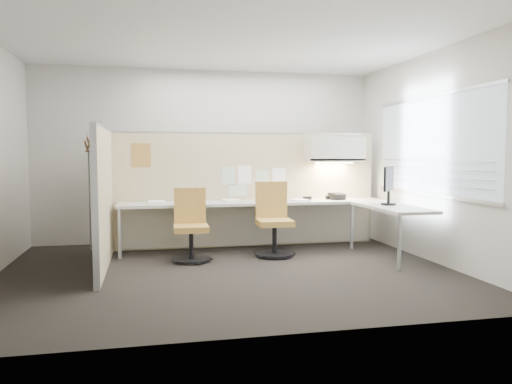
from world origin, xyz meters
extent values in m
cube|color=black|center=(0.00, 0.00, -0.01)|extent=(5.50, 4.50, 0.01)
cube|color=white|center=(0.00, 0.00, 2.80)|extent=(5.50, 4.50, 0.01)
cube|color=beige|center=(0.00, 2.25, 1.40)|extent=(5.50, 0.02, 2.80)
cube|color=beige|center=(0.00, -2.25, 1.40)|extent=(5.50, 0.02, 2.80)
cube|color=beige|center=(2.75, 0.00, 1.40)|extent=(0.02, 4.50, 2.80)
cube|color=#98A4B1|center=(2.73, 0.00, 1.55)|extent=(0.01, 2.80, 1.30)
cube|color=#C9BA8B|center=(0.55, 1.60, 0.88)|extent=(4.10, 0.06, 1.75)
cube|color=#C9BA8B|center=(-1.50, 0.50, 0.88)|extent=(0.06, 2.20, 1.75)
cube|color=beige|center=(0.60, 1.27, 0.71)|extent=(4.00, 0.60, 0.04)
cube|color=beige|center=(2.30, 0.23, 0.71)|extent=(0.60, 1.47, 0.04)
cube|color=beige|center=(0.60, 1.54, 0.34)|extent=(3.90, 0.02, 0.64)
cylinder|color=#A5A8AA|center=(-1.35, 1.02, 0.34)|extent=(0.05, 0.05, 0.69)
cylinder|color=#A5A8AA|center=(2.05, -0.45, 0.34)|extent=(0.05, 0.05, 0.69)
cylinder|color=#A5A8AA|center=(2.05, 1.02, 0.34)|extent=(0.05, 0.05, 0.69)
cube|color=beige|center=(1.90, 1.39, 1.51)|extent=(0.90, 0.36, 0.38)
cube|color=#FFEABF|center=(1.90, 1.39, 1.30)|extent=(0.60, 0.06, 0.02)
cube|color=#8CBF8C|center=(0.25, 1.57, 1.10)|extent=(0.21, 0.00, 0.28)
cube|color=white|center=(0.50, 1.57, 1.12)|extent=(0.21, 0.00, 0.28)
cube|color=#8CBF8C|center=(0.78, 1.57, 1.05)|extent=(0.21, 0.00, 0.28)
cube|color=white|center=(1.05, 1.57, 1.08)|extent=(0.21, 0.00, 0.28)
cube|color=#8CBF8C|center=(0.40, 1.57, 0.88)|extent=(0.28, 0.00, 0.18)
cube|color=white|center=(0.90, 1.57, 0.86)|extent=(0.21, 0.00, 0.14)
cube|color=orange|center=(-1.05, 1.57, 1.42)|extent=(0.28, 0.00, 0.35)
cylinder|color=black|center=(-0.41, 0.63, 0.03)|extent=(0.51, 0.51, 0.03)
cylinder|color=black|center=(-0.41, 0.63, 0.22)|extent=(0.06, 0.06, 0.39)
cube|color=#F0BD59|center=(-0.41, 0.63, 0.45)|extent=(0.46, 0.46, 0.08)
cube|color=#F0BD59|center=(-0.40, 0.85, 0.73)|extent=(0.43, 0.07, 0.49)
cylinder|color=black|center=(0.77, 0.73, 0.03)|extent=(0.54, 0.54, 0.03)
cylinder|color=black|center=(0.77, 0.73, 0.24)|extent=(0.06, 0.06, 0.42)
cube|color=#F0BD59|center=(0.77, 0.73, 0.48)|extent=(0.50, 0.50, 0.08)
cube|color=#F0BD59|center=(0.78, 0.96, 0.78)|extent=(0.46, 0.08, 0.52)
cylinder|color=black|center=(2.30, 0.35, 0.75)|extent=(0.21, 0.21, 0.02)
cylinder|color=black|center=(2.30, 0.35, 0.83)|extent=(0.04, 0.04, 0.19)
cube|color=black|center=(2.30, 0.35, 1.10)|extent=(0.34, 0.41, 0.34)
cube|color=black|center=(2.30, 0.35, 1.10)|extent=(0.29, 0.36, 0.29)
cube|color=black|center=(1.91, 1.26, 0.78)|extent=(0.24, 0.24, 0.12)
cylinder|color=black|center=(1.82, 1.28, 0.81)|extent=(0.08, 0.17, 0.04)
cube|color=black|center=(1.46, 1.40, 0.76)|extent=(0.15, 0.07, 0.05)
cube|color=black|center=(1.81, 1.36, 0.76)|extent=(0.12, 0.09, 0.06)
cube|color=silver|center=(-1.50, -0.27, 1.77)|extent=(0.14, 0.02, 0.02)
cylinder|color=silver|center=(-1.57, -0.27, 1.69)|extent=(0.02, 0.02, 0.14)
cube|color=#AD7F4C|center=(-1.57, -0.27, 1.56)|extent=(0.02, 0.44, 0.12)
cube|color=#AD7F4C|center=(-1.60, -0.24, 1.52)|extent=(0.02, 0.44, 0.12)
cube|color=#9896A0|center=(-1.58, -0.32, 0.93)|extent=(0.01, 0.07, 1.09)
cube|color=white|center=(-0.84, 1.23, 0.75)|extent=(0.24, 0.31, 0.04)
cube|color=white|center=(-0.32, 1.35, 0.74)|extent=(0.29, 0.34, 0.02)
cube|color=white|center=(0.24, 1.20, 0.75)|extent=(0.27, 0.33, 0.04)
cube|color=white|center=(0.84, 1.33, 0.74)|extent=(0.28, 0.34, 0.02)
cube|color=white|center=(1.28, 1.20, 0.74)|extent=(0.27, 0.33, 0.02)
cube|color=white|center=(2.39, 0.68, 0.74)|extent=(0.27, 0.33, 0.02)
cube|color=white|center=(0.73, 1.16, 0.74)|extent=(0.25, 0.31, 0.02)
camera|label=1|loc=(-0.95, -5.99, 1.44)|focal=35.00mm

